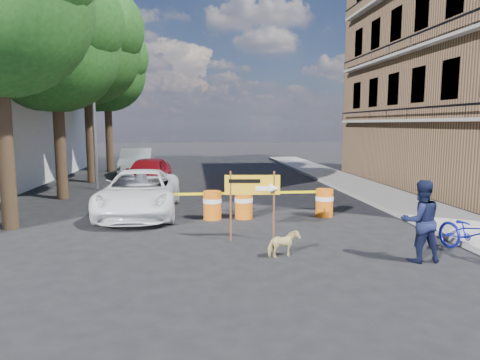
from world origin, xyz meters
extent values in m
plane|color=black|center=(0.00, 0.00, 0.00)|extent=(120.00, 120.00, 0.00)
cube|color=gray|center=(6.20, 6.00, 0.07)|extent=(2.40, 40.00, 0.15)
cylinder|color=#332316|center=(-6.80, 2.00, 2.52)|extent=(0.44, 0.44, 5.04)
cylinder|color=#332316|center=(-6.80, 7.00, 2.38)|extent=(0.44, 0.44, 4.76)
sphere|color=#174313|center=(-6.80, 7.00, 5.95)|extent=(5.00, 5.00, 5.00)
sphere|color=#174313|center=(-5.92, 6.50, 6.80)|extent=(3.75, 3.75, 3.75)
sphere|color=#174313|center=(-7.55, 7.62, 5.27)|extent=(3.50, 3.50, 3.50)
cylinder|color=#332316|center=(-6.80, 12.00, 2.66)|extent=(0.44, 0.44, 5.32)
sphere|color=#174313|center=(-6.80, 12.00, 6.65)|extent=(5.40, 5.40, 5.40)
sphere|color=#174313|center=(-5.85, 11.46, 7.60)|extent=(4.05, 4.05, 4.05)
sphere|color=#174313|center=(-7.61, 12.68, 5.89)|extent=(3.78, 3.78, 3.78)
cylinder|color=#332316|center=(-6.80, 17.00, 2.46)|extent=(0.44, 0.44, 4.93)
sphere|color=#174313|center=(-6.80, 17.00, 6.16)|extent=(4.80, 4.80, 4.80)
sphere|color=#174313|center=(-5.96, 16.52, 7.04)|extent=(3.60, 3.60, 3.60)
sphere|color=#174313|center=(-7.52, 17.60, 5.46)|extent=(3.36, 3.36, 3.36)
cylinder|color=gray|center=(-6.00, 9.50, 4.00)|extent=(0.16, 0.16, 8.00)
cylinder|color=gray|center=(-5.50, 9.50, 7.90)|extent=(1.00, 0.12, 0.12)
cube|color=silver|center=(-5.00, 9.50, 7.85)|extent=(0.35, 0.18, 0.12)
cylinder|color=#D4520C|center=(-3.42, 2.62, 0.45)|extent=(0.56, 0.56, 0.90)
cylinder|color=white|center=(-3.42, 2.62, 0.60)|extent=(0.58, 0.58, 0.14)
cylinder|color=#D4520C|center=(-0.95, 2.60, 0.45)|extent=(0.56, 0.56, 0.90)
cylinder|color=white|center=(-0.95, 2.60, 0.60)|extent=(0.58, 0.58, 0.14)
cylinder|color=#D4520C|center=(0.05, 2.62, 0.45)|extent=(0.56, 0.56, 0.90)
cylinder|color=white|center=(0.05, 2.62, 0.60)|extent=(0.58, 0.58, 0.14)
cylinder|color=#D4520C|center=(2.70, 2.63, 0.45)|extent=(0.56, 0.56, 0.90)
cylinder|color=white|center=(2.70, 2.63, 0.60)|extent=(0.58, 0.58, 0.14)
cylinder|color=#592D19|center=(-0.59, 0.02, 0.91)|extent=(0.05, 0.05, 1.81)
cylinder|color=#592D19|center=(0.51, -0.08, 0.91)|extent=(0.05, 0.05, 1.81)
cube|color=gold|center=(-0.04, -0.03, 1.46)|extent=(1.41, 0.16, 0.50)
cube|color=white|center=(0.24, -0.08, 1.37)|extent=(0.40, 0.05, 0.12)
cone|color=white|center=(0.51, -0.10, 1.37)|extent=(0.25, 0.28, 0.26)
cube|color=black|center=(-0.25, -0.03, 1.56)|extent=(0.80, 0.09, 0.10)
imported|color=black|center=(3.38, -2.06, 0.90)|extent=(0.88, 0.69, 1.80)
imported|color=#1619B2|center=(4.80, -1.79, 0.96)|extent=(0.88, 1.14, 1.92)
imported|color=#D7C37B|center=(0.47, -1.48, 0.31)|extent=(0.79, 0.56, 0.61)
imported|color=white|center=(-3.32, 3.64, 0.73)|extent=(2.46, 5.27, 1.46)
imported|color=maroon|center=(-3.64, 9.34, 0.74)|extent=(2.20, 4.52, 1.49)
imported|color=#A3A5AA|center=(-4.80, 14.30, 0.80)|extent=(1.98, 4.95, 1.60)
camera|label=1|loc=(-1.51, -10.69, 3.00)|focal=32.00mm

